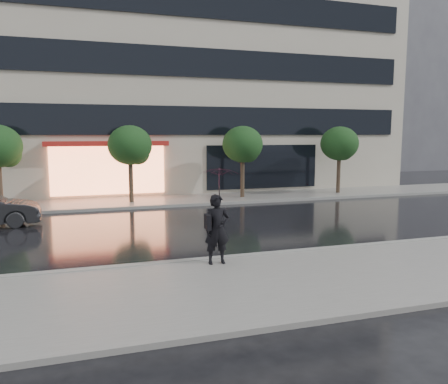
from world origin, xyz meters
name	(u,v)px	position (x,y,z in m)	size (l,w,h in m)	color
ground	(260,248)	(0.00, 0.00, 0.00)	(120.00, 120.00, 0.00)	black
sidewalk_near	(311,279)	(0.00, -3.25, 0.06)	(60.00, 4.50, 0.12)	slate
sidewalk_far	(188,200)	(0.00, 10.25, 0.06)	(60.00, 3.50, 0.12)	slate
curb_near	(273,254)	(0.00, -1.00, 0.07)	(60.00, 0.25, 0.14)	gray
curb_far	(196,204)	(0.00, 8.50, 0.07)	(60.00, 0.25, 0.14)	gray
office_building	(161,53)	(0.00, 17.97, 9.00)	(30.00, 12.76, 18.00)	#B3AB97
bg_building_right	(388,92)	(26.00, 28.00, 8.00)	(12.00, 12.00, 16.00)	#4C4C54
tree_mid_west	(131,147)	(-2.94, 10.03, 2.92)	(2.20, 2.20, 3.99)	#33261C
tree_mid_east	(243,146)	(3.06, 10.03, 2.92)	(2.20, 2.20, 3.99)	#33261C
tree_far_east	(340,145)	(9.06, 10.03, 2.92)	(2.20, 2.20, 3.99)	#33261C
pedestrian_with_umbrella	(218,202)	(-1.81, -1.50, 1.79)	(1.02, 1.04, 2.58)	black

